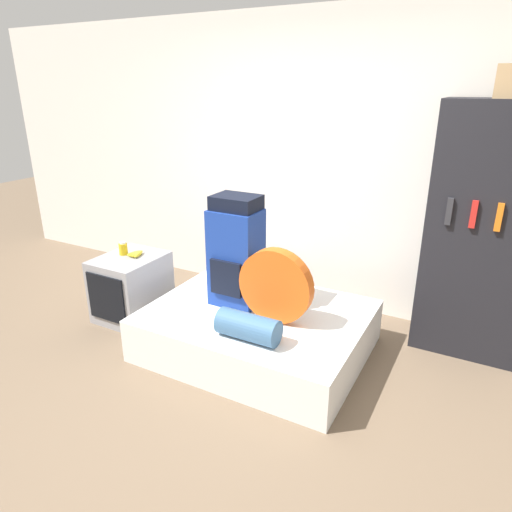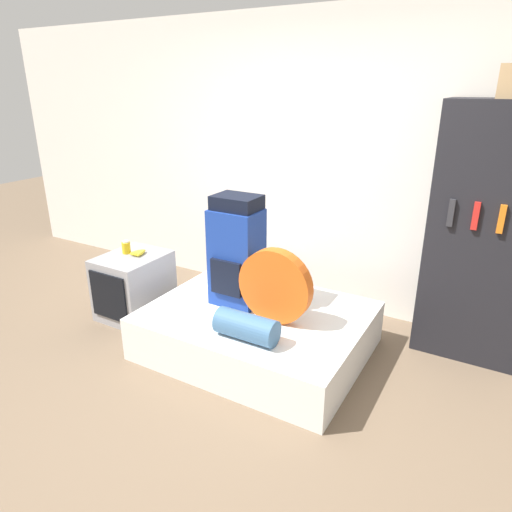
% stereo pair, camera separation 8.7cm
% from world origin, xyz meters
% --- Properties ---
extents(ground_plane, '(16.00, 16.00, 0.00)m').
position_xyz_m(ground_plane, '(0.00, 0.00, 0.00)').
color(ground_plane, brown).
extents(wall_back, '(8.00, 0.05, 2.60)m').
position_xyz_m(wall_back, '(0.00, 1.89, 1.30)').
color(wall_back, white).
rests_on(wall_back, ground_plane).
extents(bed, '(1.64, 1.28, 0.35)m').
position_xyz_m(bed, '(-0.10, 0.79, 0.17)').
color(bed, white).
rests_on(bed, ground_plane).
extents(backpack, '(0.37, 0.32, 0.87)m').
position_xyz_m(backpack, '(-0.31, 0.84, 0.77)').
color(backpack, navy).
rests_on(backpack, bed).
extents(tent_bag, '(0.56, 0.10, 0.56)m').
position_xyz_m(tent_bag, '(0.09, 0.72, 0.63)').
color(tent_bag, '#E05B19').
rests_on(tent_bag, bed).
extents(sleeping_roll, '(0.44, 0.19, 0.19)m').
position_xyz_m(sleeping_roll, '(0.04, 0.39, 0.44)').
color(sleeping_roll, '#3D668E').
rests_on(sleeping_roll, bed).
extents(television, '(0.50, 0.61, 0.57)m').
position_xyz_m(television, '(-1.36, 0.75, 0.29)').
color(television, '#939399').
rests_on(television, ground_plane).
extents(canister, '(0.07, 0.07, 0.12)m').
position_xyz_m(canister, '(-1.45, 0.79, 0.63)').
color(canister, gold).
rests_on(canister, television).
extents(banana_bunch, '(0.12, 0.16, 0.04)m').
position_xyz_m(banana_bunch, '(-1.32, 0.82, 0.59)').
color(banana_bunch, yellow).
rests_on(banana_bunch, television).
extents(bookshelf, '(0.79, 0.44, 1.90)m').
position_xyz_m(bookshelf, '(1.35, 1.62, 0.95)').
color(bookshelf, black).
rests_on(bookshelf, ground_plane).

